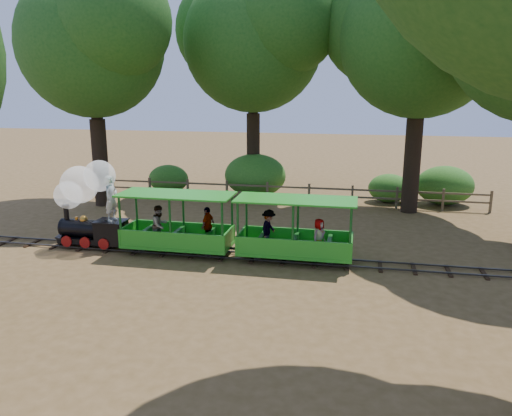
% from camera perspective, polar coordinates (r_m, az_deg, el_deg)
% --- Properties ---
extents(ground, '(90.00, 90.00, 0.00)m').
position_cam_1_polar(ground, '(16.25, -0.29, -5.79)').
color(ground, olive).
rests_on(ground, ground).
extents(track, '(22.00, 1.00, 0.10)m').
position_cam_1_polar(track, '(16.22, -0.29, -5.57)').
color(track, '#3F3D3A').
rests_on(track, ground).
extents(locomotive, '(2.70, 1.27, 3.10)m').
position_cam_1_polar(locomotive, '(17.92, -18.84, 1.09)').
color(locomotive, black).
rests_on(locomotive, ground).
extents(carriage_front, '(3.75, 1.53, 1.95)m').
position_cam_1_polar(carriage_front, '(16.63, -8.92, -2.50)').
color(carriage_front, green).
rests_on(carriage_front, track).
extents(carriage_rear, '(3.75, 1.53, 1.95)m').
position_cam_1_polar(carriage_rear, '(15.79, 4.14, -3.30)').
color(carriage_rear, green).
rests_on(carriage_rear, track).
extents(oak_nw, '(7.97, 7.02, 10.42)m').
position_cam_1_polar(oak_nw, '(24.19, -18.30, 18.08)').
color(oak_nw, '#2D2116').
rests_on(oak_nw, ground).
extents(oak_nc, '(8.36, 7.36, 10.86)m').
position_cam_1_polar(oak_nc, '(25.24, -0.37, 19.22)').
color(oak_nc, '#2D2116').
rests_on(oak_nc, ground).
extents(oak_ne, '(8.43, 7.42, 10.83)m').
position_cam_1_polar(oak_ne, '(22.82, 18.35, 19.01)').
color(oak_ne, '#2D2116').
rests_on(oak_ne, ground).
extents(fence, '(18.10, 0.10, 1.00)m').
position_cam_1_polar(fence, '(23.70, 3.68, 1.87)').
color(fence, brown).
rests_on(fence, ground).
extents(shrub_west, '(2.11, 1.63, 1.46)m').
position_cam_1_polar(shrub_west, '(26.55, -9.97, 3.31)').
color(shrub_west, '#2D6B1E').
rests_on(shrub_west, ground).
extents(shrub_mid_w, '(3.12, 2.40, 2.16)m').
position_cam_1_polar(shrub_mid_w, '(25.18, -0.10, 3.76)').
color(shrub_mid_w, '#2D6B1E').
rests_on(shrub_mid_w, ground).
extents(shrub_mid_e, '(1.98, 1.52, 1.37)m').
position_cam_1_polar(shrub_mid_e, '(24.80, 14.97, 2.21)').
color(shrub_mid_e, '#2D6B1E').
rests_on(shrub_mid_e, ground).
extents(shrub_east, '(2.65, 2.04, 1.83)m').
position_cam_1_polar(shrub_east, '(25.04, 20.77, 2.43)').
color(shrub_east, '#2D6B1E').
rests_on(shrub_east, ground).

